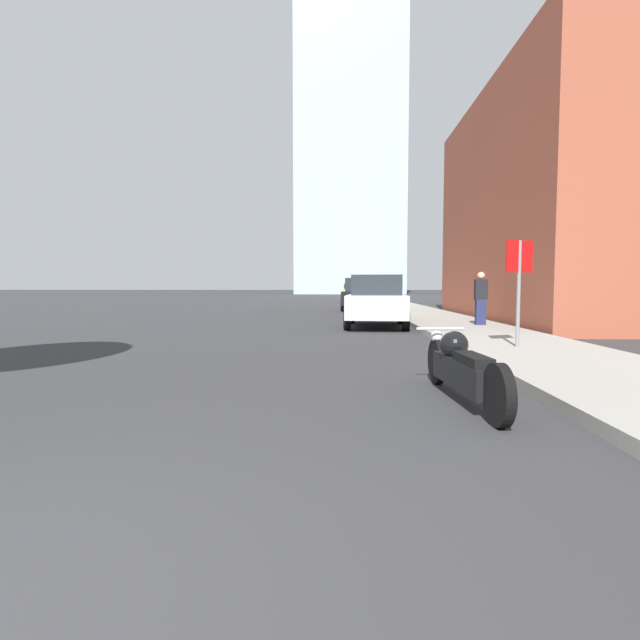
# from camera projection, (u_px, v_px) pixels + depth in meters

# --- Properties ---
(sidewalk) EXTENTS (2.80, 240.00, 0.15)m
(sidewalk) POSITION_uv_depth(u_px,v_px,m) (385.00, 301.00, 41.36)
(sidewalk) COLOR gray
(sidewalk) RESTS_ON ground_plane
(distant_tower) EXTENTS (19.19, 19.19, 67.43)m
(distant_tower) POSITION_uv_depth(u_px,v_px,m) (350.00, 111.00, 91.96)
(distant_tower) COLOR #9EB7CC
(distant_tower) RESTS_ON ground_plane
(motorcycle) EXTENTS (0.62, 2.67, 0.77)m
(motorcycle) POSITION_uv_depth(u_px,v_px,m) (461.00, 368.00, 5.66)
(motorcycle) COLOR black
(motorcycle) RESTS_ON ground_plane
(parked_car_silver) EXTENTS (2.14, 4.56, 1.66)m
(parked_car_silver) POSITION_uv_depth(u_px,v_px,m) (376.00, 301.00, 16.07)
(parked_car_silver) COLOR #BCBCC1
(parked_car_silver) RESTS_ON ground_plane
(parked_car_black) EXTENTS (2.08, 4.54, 1.76)m
(parked_car_black) POSITION_uv_depth(u_px,v_px,m) (359.00, 294.00, 27.28)
(parked_car_black) COLOR black
(parked_car_black) RESTS_ON ground_plane
(parked_car_white) EXTENTS (2.04, 4.58, 1.77)m
(parked_car_white) POSITION_uv_depth(u_px,v_px,m) (356.00, 292.00, 40.41)
(parked_car_white) COLOR silver
(parked_car_white) RESTS_ON ground_plane
(parked_car_yellow) EXTENTS (2.04, 4.29, 1.61)m
(parked_car_yellow) POSITION_uv_depth(u_px,v_px,m) (351.00, 291.00, 53.17)
(parked_car_yellow) COLOR gold
(parked_car_yellow) RESTS_ON ground_plane
(stop_sign) EXTENTS (0.57, 0.26, 2.02)m
(stop_sign) POSITION_uv_depth(u_px,v_px,m) (519.00, 274.00, 9.44)
(stop_sign) COLOR slate
(stop_sign) RESTS_ON sidewalk
(pedestrian) EXTENTS (0.36, 0.22, 1.59)m
(pedestrian) POSITION_uv_depth(u_px,v_px,m) (481.00, 298.00, 14.95)
(pedestrian) COLOR #1E2347
(pedestrian) RESTS_ON sidewalk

